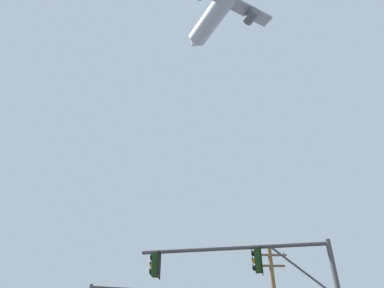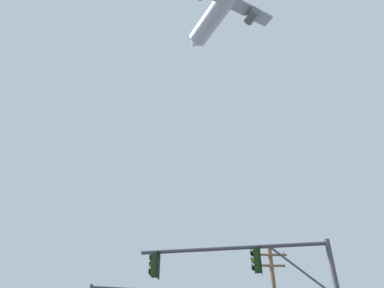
# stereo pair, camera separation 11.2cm
# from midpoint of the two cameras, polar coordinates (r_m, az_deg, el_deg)

# --- Properties ---
(signal_pole_near) EXTENTS (7.34, 1.65, 6.18)m
(signal_pole_near) POSITION_cam_midpoint_polar(r_m,az_deg,el_deg) (14.92, 10.70, -20.15)
(signal_pole_near) COLOR #4C4C51
(signal_pole_near) RESTS_ON ground
(airplane) EXTENTS (14.75, 19.10, 5.52)m
(airplane) POSITION_cam_midpoint_polar(r_m,az_deg,el_deg) (58.55, 5.03, 21.18)
(airplane) COLOR #B7BCC6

